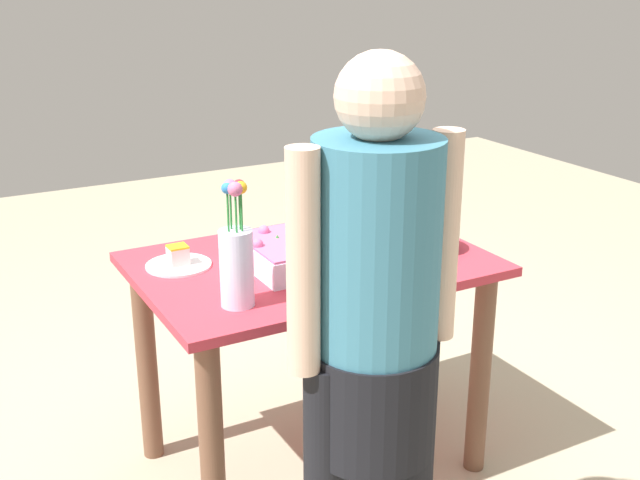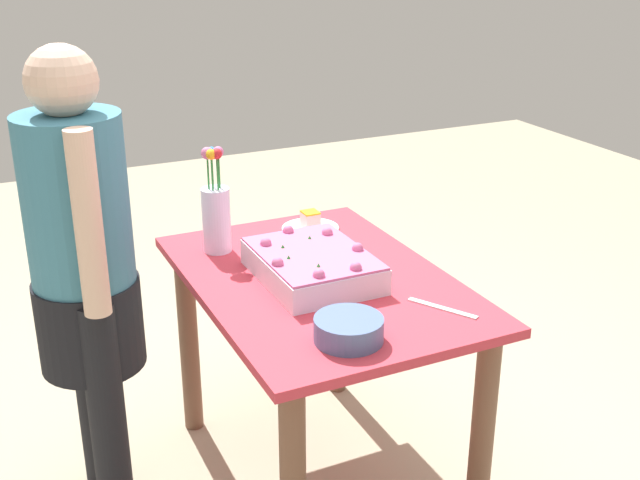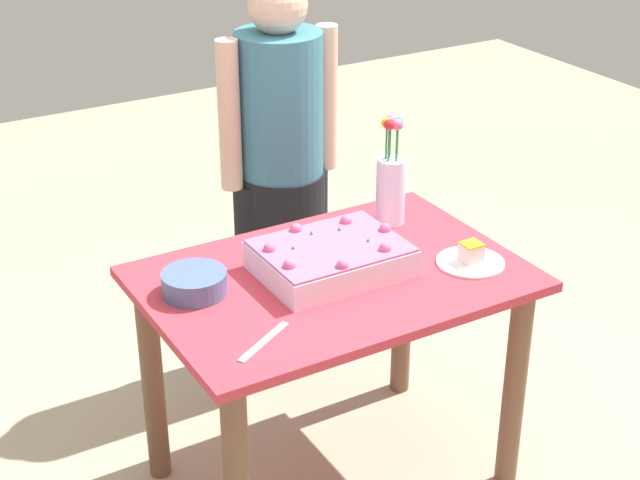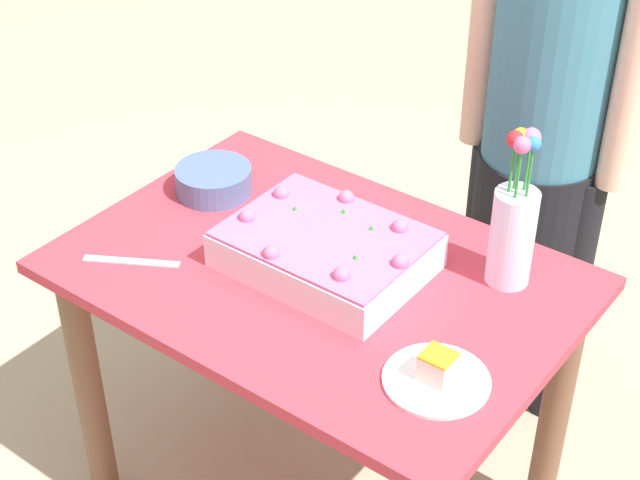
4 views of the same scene
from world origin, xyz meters
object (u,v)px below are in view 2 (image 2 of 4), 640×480
serving_plate_with_slice (310,225)px  fruit_bowl (349,329)px  sheet_cake (313,265)px  person_standing (83,264)px  flower_vase (216,213)px  cake_knife (442,308)px

serving_plate_with_slice → fruit_bowl: bearing=162.3°
sheet_cake → person_standing: person_standing is taller
sheet_cake → serving_plate_with_slice: bearing=-23.8°
flower_vase → person_standing: (-0.15, 0.46, -0.04)m
serving_plate_with_slice → cake_knife: size_ratio=0.95×
cake_knife → person_standing: size_ratio=0.15×
fruit_bowl → serving_plate_with_slice: bearing=-17.7°
cake_knife → flower_vase: (0.69, 0.44, 0.13)m
cake_knife → serving_plate_with_slice: bearing=-23.9°
sheet_cake → serving_plate_with_slice: sheet_cake is taller
serving_plate_with_slice → person_standing: (-0.20, 0.83, 0.08)m
sheet_cake → person_standing: bearing=74.2°
sheet_cake → fruit_bowl: 0.41m
flower_vase → person_standing: bearing=108.5°
cake_knife → fruit_bowl: bearing=68.7°
sheet_cake → serving_plate_with_slice: 0.42m
serving_plate_with_slice → flower_vase: bearing=97.3°
flower_vase → fruit_bowl: flower_vase is taller
sheet_cake → serving_plate_with_slice: size_ratio=2.05×
sheet_cake → person_standing: 0.68m
serving_plate_with_slice → person_standing: bearing=103.7°
fruit_bowl → person_standing: person_standing is taller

